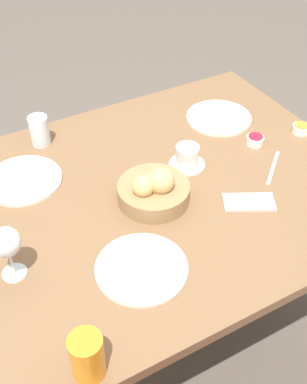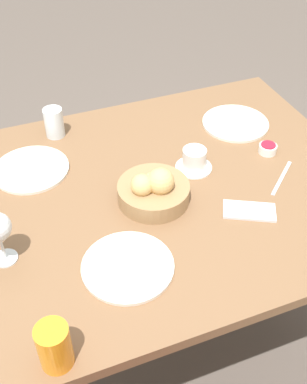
{
  "view_description": "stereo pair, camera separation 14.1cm",
  "coord_description": "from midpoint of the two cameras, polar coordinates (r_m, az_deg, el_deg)",
  "views": [
    {
      "loc": [
        0.57,
        0.96,
        1.71
      ],
      "look_at": [
        0.06,
        0.04,
        0.78
      ],
      "focal_mm": 45.0,
      "sensor_mm": 36.0,
      "label": 1
    },
    {
      "loc": [
        0.44,
        1.02,
        1.71
      ],
      "look_at": [
        0.06,
        0.04,
        0.78
      ],
      "focal_mm": 45.0,
      "sensor_mm": 36.0,
      "label": 2
    }
  ],
  "objects": [
    {
      "name": "coffee_cup",
      "position": [
        1.53,
        7.47,
        3.66
      ],
      "size": [
        0.12,
        0.12,
        0.07
      ],
      "color": "white",
      "rests_on": "dining_table"
    },
    {
      "name": "bread_basket",
      "position": [
        1.39,
        2.9,
        0.17
      ],
      "size": [
        0.21,
        0.21,
        0.12
      ],
      "color": "#99754C",
      "rests_on": "dining_table"
    },
    {
      "name": "knife_silver",
      "position": [
        1.57,
        17.45,
        1.51
      ],
      "size": [
        0.15,
        0.13,
        0.0
      ],
      "color": "#B7B7BC",
      "rests_on": "dining_table"
    },
    {
      "name": "ground_plane",
      "position": [
        2.04,
        3.24,
        -15.49
      ],
      "size": [
        10.0,
        10.0,
        0.0
      ],
      "primitive_type": "plane",
      "color": "#564C44"
    },
    {
      "name": "water_tumbler",
      "position": [
        1.68,
        -9.37,
        8.04
      ],
      "size": [
        0.07,
        0.07,
        0.1
      ],
      "color": "silver",
      "rests_on": "dining_table"
    },
    {
      "name": "plate_near_left",
      "position": [
        1.78,
        11.95,
        7.91
      ],
      "size": [
        0.24,
        0.24,
        0.01
      ],
      "color": "silver",
      "rests_on": "dining_table"
    },
    {
      "name": "juice_glass",
      "position": [
        1.06,
        -7.79,
        -17.88
      ],
      "size": [
        0.07,
        0.07,
        0.12
      ],
      "color": "orange",
      "rests_on": "dining_table"
    },
    {
      "name": "plate_near_right",
      "position": [
        1.56,
        -11.84,
        2.55
      ],
      "size": [
        0.24,
        0.24,
        0.01
      ],
      "color": "silver",
      "rests_on": "dining_table"
    },
    {
      "name": "dining_table",
      "position": [
        1.54,
        4.15,
        -2.15
      ],
      "size": [
        1.24,
        1.01,
        0.75
      ],
      "color": "brown",
      "rests_on": "ground_plane"
    },
    {
      "name": "plate_far_center",
      "position": [
        1.24,
        0.19,
        -8.98
      ],
      "size": [
        0.24,
        0.24,
        0.01
      ],
      "color": "silver",
      "rests_on": "dining_table"
    },
    {
      "name": "cell_phone",
      "position": [
        1.43,
        14.08,
        -2.31
      ],
      "size": [
        0.17,
        0.14,
        0.01
      ],
      "color": "silver",
      "rests_on": "dining_table"
    },
    {
      "name": "jam_bowl_berry",
      "position": [
        1.66,
        15.78,
        4.89
      ],
      "size": [
        0.06,
        0.06,
        0.03
      ],
      "color": "white",
      "rests_on": "dining_table"
    }
  ]
}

